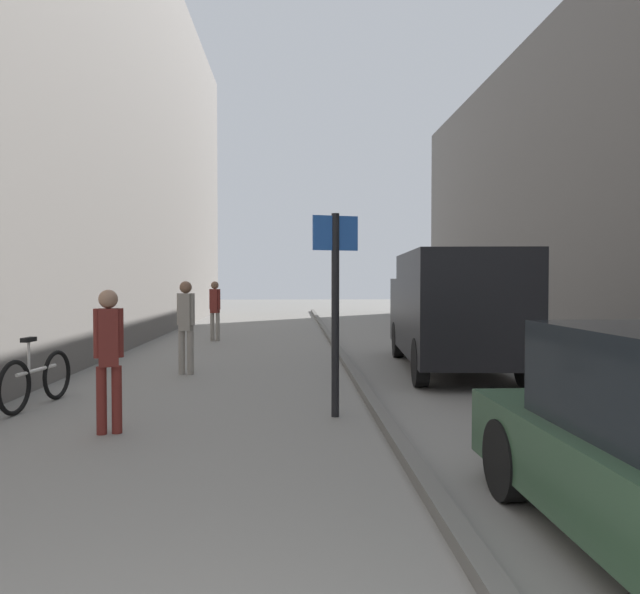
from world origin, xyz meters
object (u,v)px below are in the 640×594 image
object	(u,v)px
bicycle_leaning	(37,379)
street_sign_post	(335,296)
pedestrian_mid_block	(215,306)
delivery_van	(453,307)
pedestrian_main_foreground	(186,321)
pedestrian_far_crossing	(109,351)

from	to	relation	value
bicycle_leaning	street_sign_post	bearing A→B (deg)	-2.98
pedestrian_mid_block	delivery_van	size ratio (longest dim) A/B	0.31
pedestrian_main_foreground	street_sign_post	world-z (taller)	street_sign_post
pedestrian_far_crossing	delivery_van	bearing A→B (deg)	25.97
pedestrian_far_crossing	street_sign_post	bearing A→B (deg)	0.15
pedestrian_mid_block	bicycle_leaning	xyz separation A→B (m)	(-1.31, -8.93, -0.61)
pedestrian_far_crossing	bicycle_leaning	bearing A→B (deg)	118.01
pedestrian_main_foreground	pedestrian_far_crossing	size ratio (longest dim) A/B	1.05
pedestrian_far_crossing	delivery_van	world-z (taller)	delivery_van
pedestrian_main_foreground	street_sign_post	size ratio (longest dim) A/B	0.66
delivery_van	bicycle_leaning	bearing A→B (deg)	-150.70
pedestrian_main_foreground	delivery_van	xyz separation A→B (m)	(5.07, 0.25, 0.22)
pedestrian_main_foreground	bicycle_leaning	bearing A→B (deg)	-106.35
pedestrian_main_foreground	bicycle_leaning	xyz separation A→B (m)	(-1.55, -2.81, -0.62)
delivery_van	bicycle_leaning	xyz separation A→B (m)	(-6.62, -3.06, -0.84)
delivery_van	bicycle_leaning	world-z (taller)	delivery_van
pedestrian_mid_block	bicycle_leaning	distance (m)	9.05
pedestrian_main_foreground	bicycle_leaning	size ratio (longest dim) A/B	0.98
bicycle_leaning	pedestrian_main_foreground	bearing A→B (deg)	68.91
street_sign_post	bicycle_leaning	bearing A→B (deg)	-25.98
pedestrian_mid_block	bicycle_leaning	bearing A→B (deg)	-78.42
pedestrian_main_foreground	pedestrian_mid_block	distance (m)	6.13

